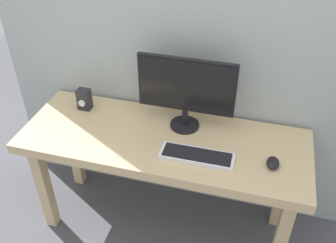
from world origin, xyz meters
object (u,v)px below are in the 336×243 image
(keyboard_primary, at_px, (197,156))
(mouse, at_px, (273,163))
(audio_controller, at_px, (84,99))
(monitor, at_px, (186,90))
(desk, at_px, (164,150))

(keyboard_primary, distance_m, mouse, 0.40)
(mouse, bearing_deg, audio_controller, 167.79)
(monitor, distance_m, keyboard_primary, 0.38)
(desk, height_order, audio_controller, audio_controller)
(desk, bearing_deg, monitor, 58.27)
(monitor, relative_size, mouse, 5.68)
(keyboard_primary, bearing_deg, mouse, 6.08)
(desk, relative_size, monitor, 2.97)
(monitor, xyz_separation_m, keyboard_primary, (0.13, -0.27, -0.24))
(mouse, bearing_deg, keyboard_primary, -175.28)
(keyboard_primary, height_order, audio_controller, audio_controller)
(desk, height_order, monitor, monitor)
(audio_controller, bearing_deg, keyboard_primary, -18.90)
(monitor, height_order, audio_controller, monitor)
(monitor, distance_m, mouse, 0.62)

